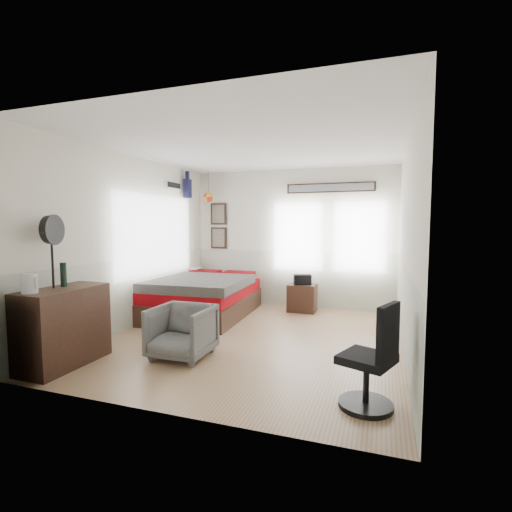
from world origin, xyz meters
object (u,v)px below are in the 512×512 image
at_px(armchair, 182,332).
at_px(dresser, 64,327).
at_px(bed, 204,296).
at_px(task_chair, 372,366).
at_px(nightstand, 302,298).

bearing_deg(armchair, dresser, -150.66).
relative_size(bed, dresser, 2.25).
relative_size(armchair, task_chair, 0.74).
xyz_separation_m(bed, armchair, (0.72, -2.01, -0.02)).
height_order(armchair, task_chair, task_chair).
height_order(dresser, armchair, dresser).
bearing_deg(bed, armchair, -72.92).
distance_m(armchair, nightstand, 3.01).
bearing_deg(armchair, bed, 109.55).
xyz_separation_m(nightstand, task_chair, (1.35, -3.47, 0.13)).
bearing_deg(bed, task_chair, -44.05).
xyz_separation_m(bed, dresser, (-0.44, -2.67, 0.11)).
relative_size(bed, nightstand, 4.39).
relative_size(nightstand, task_chair, 0.53).
distance_m(dresser, nightstand, 4.09).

